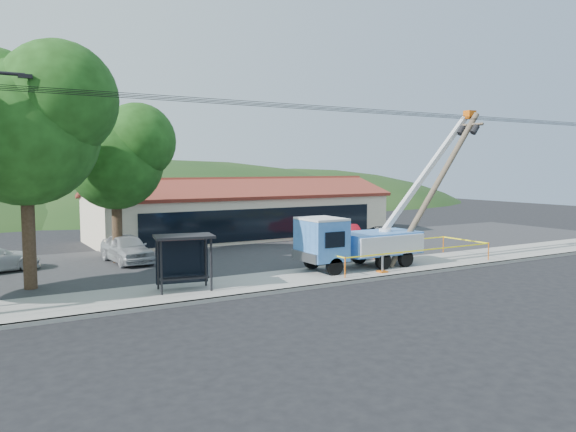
% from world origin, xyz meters
% --- Properties ---
extents(ground, '(120.00, 120.00, 0.00)m').
position_xyz_m(ground, '(0.00, 0.00, 0.00)').
color(ground, black).
rests_on(ground, ground).
extents(curb, '(60.00, 0.25, 0.15)m').
position_xyz_m(curb, '(0.00, 2.10, 0.07)').
color(curb, gray).
rests_on(curb, ground).
extents(sidewalk, '(60.00, 4.00, 0.15)m').
position_xyz_m(sidewalk, '(0.00, 4.00, 0.07)').
color(sidewalk, gray).
rests_on(sidewalk, ground).
extents(parking_lot, '(60.00, 12.00, 0.10)m').
position_xyz_m(parking_lot, '(0.00, 12.00, 0.05)').
color(parking_lot, '#28282B').
rests_on(parking_lot, ground).
extents(strip_mall, '(22.50, 8.53, 4.67)m').
position_xyz_m(strip_mall, '(4.00, 19.98, 1.88)').
color(strip_mall, beige).
rests_on(strip_mall, ground).
extents(tree_west_near, '(7.56, 6.72, 10.80)m').
position_xyz_m(tree_west_near, '(-12.00, 8.00, 7.52)').
color(tree_west_near, '#332316').
rests_on(tree_west_near, ground).
extents(tree_lot, '(6.30, 5.60, 8.94)m').
position_xyz_m(tree_lot, '(-7.00, 13.00, 6.21)').
color(tree_lot, '#332316').
rests_on(tree_lot, ground).
extents(hill_center, '(89.60, 64.00, 32.00)m').
position_xyz_m(hill_center, '(10.00, 55.00, 0.00)').
color(hill_center, black).
rests_on(hill_center, ground).
extents(hill_east, '(72.80, 52.00, 26.00)m').
position_xyz_m(hill_east, '(30.00, 55.00, 0.00)').
color(hill_east, black).
rests_on(hill_east, ground).
extents(utility_truck, '(11.56, 3.70, 8.55)m').
position_xyz_m(utility_truck, '(3.32, 4.55, 1.65)').
color(utility_truck, black).
rests_on(utility_truck, ground).
extents(leaning_pole, '(6.54, 1.78, 8.49)m').
position_xyz_m(leaning_pole, '(8.40, 3.85, 4.71)').
color(leaning_pole, brown).
rests_on(leaning_pole, ground).
extents(bus_shelter, '(2.71, 1.95, 2.38)m').
position_xyz_m(bus_shelter, '(-6.32, 4.23, 1.89)').
color(bus_shelter, black).
rests_on(bus_shelter, ground).
extents(caution_tape, '(10.12, 3.50, 1.01)m').
position_xyz_m(caution_tape, '(6.19, 4.43, 0.89)').
color(caution_tape, '#D5590B').
rests_on(caution_tape, ground).
extents(car_silver, '(2.25, 4.84, 1.61)m').
position_xyz_m(car_silver, '(-6.59, 12.66, 0.00)').
color(car_silver, '#A7AAAE').
rests_on(car_silver, ground).
extents(car_red, '(2.72, 4.43, 1.38)m').
position_xyz_m(car_red, '(8.46, 12.31, 0.00)').
color(car_red, maroon).
rests_on(car_red, ground).
extents(car_dark, '(3.29, 4.80, 1.22)m').
position_xyz_m(car_dark, '(10.90, 11.05, 0.00)').
color(car_dark, black).
rests_on(car_dark, ground).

